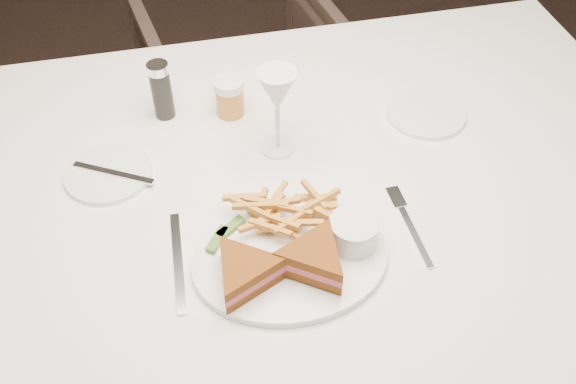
% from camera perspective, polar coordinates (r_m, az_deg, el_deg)
% --- Properties ---
extents(ground, '(5.00, 5.00, 0.00)m').
position_cam_1_polar(ground, '(1.81, 10.04, -15.59)').
color(ground, black).
rests_on(ground, ground).
extents(table, '(1.56, 1.05, 0.75)m').
position_cam_1_polar(table, '(1.44, -0.48, -10.30)').
color(table, white).
rests_on(table, ground).
extents(chair_far, '(0.67, 0.64, 0.61)m').
position_cam_1_polar(chair_far, '(2.14, -3.79, 9.81)').
color(chair_far, '#423129').
rests_on(chair_far, ground).
extents(table_setting, '(0.79, 0.61, 0.18)m').
position_cam_1_polar(table_setting, '(1.08, -0.80, -0.88)').
color(table_setting, white).
rests_on(table_setting, table).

